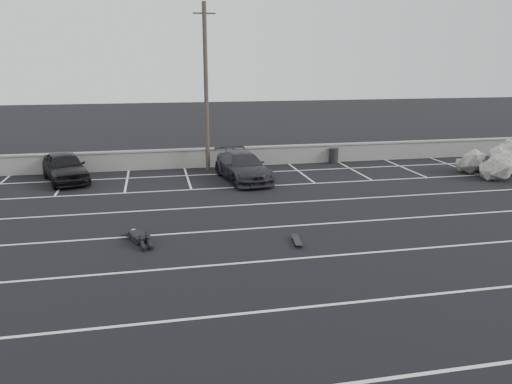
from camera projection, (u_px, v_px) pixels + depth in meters
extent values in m
plane|color=black|center=(283.00, 260.00, 14.93)|extent=(120.00, 120.00, 0.00)
cube|color=gray|center=(220.00, 158.00, 28.05)|extent=(50.00, 0.35, 1.00)
cube|color=gray|center=(219.00, 148.00, 27.92)|extent=(50.00, 0.45, 0.08)
cube|color=silver|center=(365.00, 382.00, 9.24)|extent=(36.00, 0.10, 0.01)
cube|color=silver|center=(314.00, 306.00, 12.08)|extent=(36.00, 0.10, 0.01)
cube|color=silver|center=(283.00, 260.00, 14.92)|extent=(36.00, 0.10, 0.01)
cube|color=silver|center=(261.00, 228.00, 17.77)|extent=(36.00, 0.10, 0.01)
cube|color=silver|center=(246.00, 205.00, 20.61)|extent=(36.00, 0.10, 0.01)
cube|color=silver|center=(234.00, 187.00, 23.45)|extent=(36.00, 0.10, 0.01)
cube|color=silver|center=(225.00, 174.00, 26.29)|extent=(36.00, 0.10, 0.01)
cube|color=silver|center=(63.00, 183.00, 24.24)|extent=(0.10, 5.00, 0.01)
cube|color=silver|center=(127.00, 180.00, 24.83)|extent=(0.10, 5.00, 0.01)
cube|color=silver|center=(187.00, 178.00, 25.42)|extent=(0.10, 5.00, 0.01)
cube|color=silver|center=(245.00, 175.00, 26.01)|extent=(0.10, 5.00, 0.01)
cube|color=silver|center=(300.00, 172.00, 26.60)|extent=(0.10, 5.00, 0.01)
cube|color=silver|center=(353.00, 170.00, 27.19)|extent=(0.10, 5.00, 0.01)
cube|color=silver|center=(404.00, 168.00, 27.78)|extent=(0.10, 5.00, 0.01)
cube|color=silver|center=(452.00, 165.00, 28.37)|extent=(0.10, 5.00, 0.01)
imported|color=black|center=(65.00, 167.00, 24.48)|extent=(3.02, 4.64, 1.47)
imported|color=#25252B|center=(243.00, 167.00, 24.76)|extent=(2.60, 4.96, 1.37)
cylinder|color=#4C4238|center=(206.00, 89.00, 26.17)|extent=(0.23, 0.23, 8.68)
cube|color=#4C4238|center=(204.00, 13.00, 25.21)|extent=(1.16, 0.08, 0.08)
cylinder|color=black|center=(334.00, 156.00, 29.01)|extent=(0.68, 0.68, 0.83)
cylinder|color=black|center=(334.00, 149.00, 28.90)|extent=(0.75, 0.75, 0.05)
cube|color=black|center=(297.00, 241.00, 16.24)|extent=(0.32, 0.89, 0.02)
cube|color=black|center=(296.00, 239.00, 16.53)|extent=(0.18, 0.08, 0.04)
cube|color=black|center=(299.00, 245.00, 15.97)|extent=(0.18, 0.08, 0.04)
cylinder|color=black|center=(292.00, 239.00, 16.53)|extent=(0.04, 0.07, 0.06)
cylinder|color=black|center=(299.00, 239.00, 16.55)|extent=(0.04, 0.07, 0.06)
cylinder|color=black|center=(295.00, 246.00, 15.97)|extent=(0.04, 0.07, 0.06)
cylinder|color=black|center=(302.00, 246.00, 15.99)|extent=(0.04, 0.07, 0.06)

